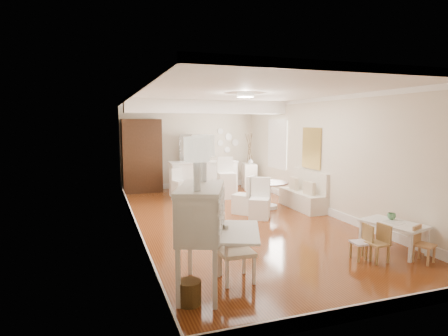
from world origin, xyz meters
TOP-DOWN VIEW (x-y plane):
  - room at (0.04, 0.32)m, footprint 9.00×9.04m
  - secretary_bureau at (-1.70, -3.19)m, footprint 1.42×1.44m
  - gustavian_armchair at (-1.16, -3.06)m, footprint 0.51×0.51m
  - wicker_basket at (-1.94, -3.52)m, footprint 0.39×0.39m
  - kids_table at (1.80, -2.81)m, footprint 0.85×1.13m
  - kids_chair_a at (1.21, -3.11)m, footprint 0.31×0.31m
  - kids_chair_b at (1.02, -2.95)m, footprint 0.30×0.30m
  - kids_chair_c at (1.88, -3.38)m, footprint 0.36×0.36m
  - banquette at (1.99, 0.50)m, footprint 0.52×1.60m
  - dining_table at (1.19, 0.81)m, footprint 1.31×1.31m
  - slip_chair_near at (0.55, -0.04)m, footprint 0.62×0.62m
  - slip_chair_far at (0.40, 0.54)m, footprint 0.64×0.64m
  - breakfast_counter at (0.10, 3.10)m, footprint 2.05×0.65m
  - bar_stool_left at (-0.74, 2.56)m, footprint 0.47×0.47m
  - bar_stool_right at (0.60, 2.39)m, footprint 0.52×0.52m
  - pantry_cabinet at (-1.60, 4.18)m, footprint 1.20×0.60m
  - fridge at (0.30, 4.15)m, footprint 0.75×0.65m
  - sideboard at (1.83, 3.63)m, footprint 0.60×0.95m
  - pencil_cup at (1.92, -2.63)m, footprint 0.17×0.17m
  - branch_vase at (1.87, 3.62)m, footprint 0.19×0.19m

SIDE VIEW (x-z plane):
  - wicker_basket at x=-1.94m, z-range 0.00..0.29m
  - kids_table at x=1.80m, z-range 0.00..0.50m
  - kids_chair_b at x=1.02m, z-range 0.00..0.58m
  - kids_chair_c at x=1.88m, z-range 0.00..0.58m
  - kids_chair_a at x=1.21m, z-range 0.00..0.60m
  - dining_table at x=1.19m, z-range 0.00..0.69m
  - sideboard at x=1.83m, z-range 0.00..0.84m
  - gustavian_armchair at x=-1.16m, z-range 0.00..0.86m
  - bar_stool_left at x=-0.74m, z-range 0.00..0.90m
  - slip_chair_far at x=0.40m, z-range 0.00..0.93m
  - slip_chair_near at x=0.55m, z-range 0.00..0.93m
  - banquette at x=1.99m, z-range 0.00..0.98m
  - breakfast_counter at x=0.10m, z-range 0.00..1.03m
  - pencil_cup at x=1.92m, z-range 0.50..0.62m
  - bar_stool_right at x=0.60m, z-range 0.00..1.19m
  - secretary_bureau at x=-1.70m, z-range 0.00..1.39m
  - fridge at x=0.30m, z-range 0.00..1.80m
  - branch_vase at x=1.87m, z-range 0.84..1.02m
  - pantry_cabinet at x=-1.60m, z-range 0.00..2.30m
  - room at x=0.04m, z-range 0.57..3.39m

